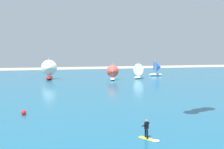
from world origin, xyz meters
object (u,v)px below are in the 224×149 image
object	(u,v)px
sailboat_anchored_offshore	(140,71)
sailboat_mid_right	(113,73)
sailboat_outermost	(158,68)
sailboat_mid_left	(49,70)
marker_buoy	(24,113)
kitesurfer	(148,132)

from	to	relation	value
sailboat_anchored_offshore	sailboat_mid_right	size ratio (longest dim) A/B	1.04
sailboat_outermost	sailboat_mid_right	distance (m)	16.30
sailboat_outermost	sailboat_mid_left	xyz separation A→B (m)	(-28.94, -2.98, 0.36)
sailboat_anchored_offshore	marker_buoy	bearing A→B (deg)	-126.92
sailboat_mid_left	marker_buoy	world-z (taller)	sailboat_mid_left
sailboat_outermost	sailboat_mid_left	bearing A→B (deg)	-174.13
marker_buoy	sailboat_mid_left	bearing A→B (deg)	85.47
sailboat_outermost	marker_buoy	world-z (taller)	sailboat_outermost
sailboat_outermost	sailboat_mid_right	bearing A→B (deg)	-151.69
sailboat_mid_right	marker_buoy	size ratio (longest dim) A/B	7.05
marker_buoy	sailboat_mid_right	bearing A→B (deg)	60.35
sailboat_mid_left	kitesurfer	bearing A→B (deg)	-79.94
kitesurfer	sailboat_outermost	size ratio (longest dim) A/B	0.42
kitesurfer	sailboat_anchored_offshore	bearing A→B (deg)	72.57
sailboat_outermost	sailboat_mid_left	world-z (taller)	sailboat_mid_left
sailboat_mid_right	kitesurfer	bearing A→B (deg)	-98.66
kitesurfer	marker_buoy	size ratio (longest dim) A/B	3.35
marker_buoy	sailboat_anchored_offshore	bearing A→B (deg)	53.08
sailboat_mid_right	marker_buoy	world-z (taller)	sailboat_mid_right
sailboat_outermost	marker_buoy	bearing A→B (deg)	-129.67
kitesurfer	sailboat_anchored_offshore	size ratio (longest dim) A/B	0.46
kitesurfer	sailboat_outermost	xyz separation A→B (m)	(20.70, 49.43, 1.48)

